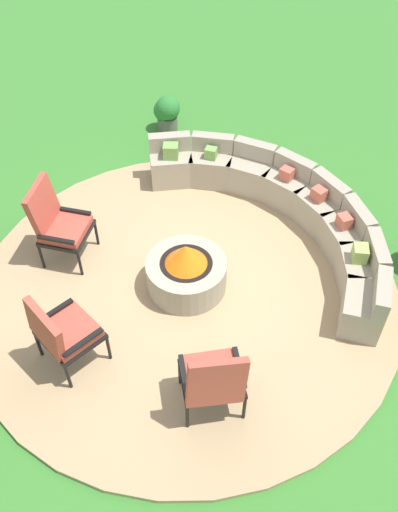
# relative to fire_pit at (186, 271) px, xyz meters

# --- Properties ---
(ground_plane) EXTENTS (24.00, 24.00, 0.00)m
(ground_plane) POSITION_rel_fire_pit_xyz_m (0.00, 0.00, -0.32)
(ground_plane) COLOR #387A2D
(patio_circle) EXTENTS (5.22, 5.22, 0.06)m
(patio_circle) POSITION_rel_fire_pit_xyz_m (0.00, 0.00, -0.29)
(patio_circle) COLOR tan
(patio_circle) RESTS_ON ground_plane
(fire_pit) EXTENTS (0.98, 0.98, 0.68)m
(fire_pit) POSITION_rel_fire_pit_xyz_m (0.00, 0.00, 0.00)
(fire_pit) COLOR #9E937F
(fire_pit) RESTS_ON patio_circle
(curved_stone_bench) EXTENTS (4.18, 1.56, 0.71)m
(curved_stone_bench) POSITION_rel_fire_pit_xyz_m (-0.02, 1.69, 0.03)
(curved_stone_bench) COLOR #9E937F
(curved_stone_bench) RESTS_ON patio_circle
(lounge_chair_front_left) EXTENTS (0.80, 0.83, 1.12)m
(lounge_chair_front_left) POSITION_rel_fire_pit_xyz_m (-1.44, -0.87, 0.31)
(lounge_chair_front_left) COLOR black
(lounge_chair_front_left) RESTS_ON patio_circle
(lounge_chair_front_right) EXTENTS (0.65, 0.60, 1.03)m
(lounge_chair_front_right) POSITION_rel_fire_pit_xyz_m (0.02, -1.67, 0.27)
(lounge_chair_front_right) COLOR black
(lounge_chair_front_right) RESTS_ON patio_circle
(lounge_chair_back_left) EXTENTS (0.79, 0.82, 1.01)m
(lounge_chair_back_left) POSITION_rel_fire_pit_xyz_m (1.45, -0.84, 0.27)
(lounge_chair_back_left) COLOR black
(lounge_chair_back_left) RESTS_ON patio_circle
(potted_plant_0) EXTENTS (0.40, 0.40, 0.61)m
(potted_plant_0) POSITION_rel_fire_pit_xyz_m (-2.92, 1.99, 0.02)
(potted_plant_0) COLOR #605B56
(potted_plant_0) RESTS_ON ground_plane
(potted_plant_2) EXTENTS (0.36, 0.36, 0.54)m
(potted_plant_2) POSITION_rel_fire_pit_xyz_m (-2.97, 1.96, -0.02)
(potted_plant_2) COLOR #605B56
(potted_plant_2) RESTS_ON ground_plane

